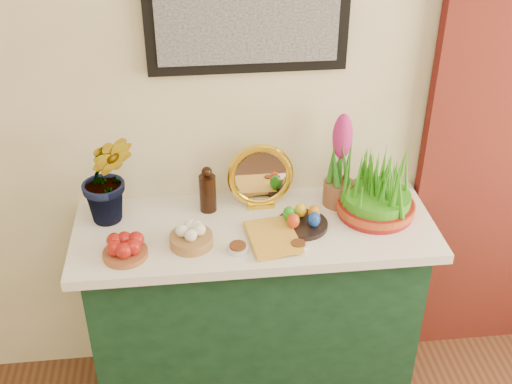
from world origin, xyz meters
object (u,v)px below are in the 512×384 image
at_px(sideboard, 255,314).
at_px(book, 249,240).
at_px(wheatgrass_sabzeh, 377,190).
at_px(hyacinth_green, 106,164).
at_px(mirror, 260,177).

xyz_separation_m(sideboard, book, (-0.03, -0.12, 0.48)).
height_order(sideboard, wheatgrass_sabzeh, wheatgrass_sabzeh).
relative_size(hyacinth_green, book, 2.12).
bearing_deg(sideboard, hyacinth_green, 169.89).
bearing_deg(mirror, book, -105.28).
xyz_separation_m(mirror, wheatgrass_sabzeh, (0.45, -0.12, -0.02)).
bearing_deg(book, mirror, 67.79).
distance_m(sideboard, book, 0.50).
height_order(sideboard, hyacinth_green, hyacinth_green).
relative_size(sideboard, book, 5.49).
xyz_separation_m(hyacinth_green, wheatgrass_sabzeh, (1.03, -0.07, -0.14)).
height_order(sideboard, book, book).
distance_m(mirror, wheatgrass_sabzeh, 0.46).
height_order(hyacinth_green, book, hyacinth_green).
bearing_deg(sideboard, mirror, 74.59).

